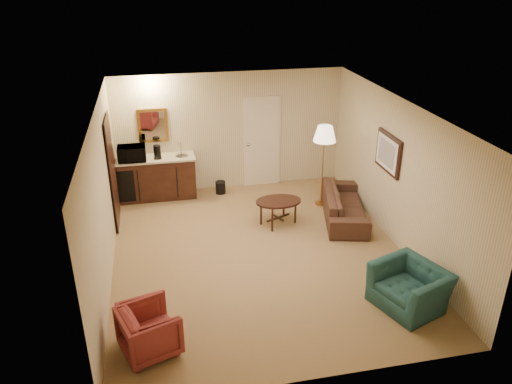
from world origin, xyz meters
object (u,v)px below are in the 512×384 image
(coffee_table, at_px, (278,212))
(waste_bin, at_px, (221,187))
(teal_armchair, at_px, (410,281))
(rose_chair_far, at_px, (149,329))
(wetbar_cabinet, at_px, (157,178))
(coffee_maker, at_px, (157,152))
(floor_lamp, at_px, (323,166))
(rose_chair_near, at_px, (149,326))
(microwave, at_px, (132,152))
(sofa, at_px, (345,200))

(coffee_table, xyz_separation_m, waste_bin, (-0.90, 1.65, -0.12))
(teal_armchair, xyz_separation_m, rose_chair_far, (-3.77, -0.20, -0.07))
(rose_chair_far, bearing_deg, wetbar_cabinet, -22.55)
(coffee_maker, bearing_deg, wetbar_cabinet, 147.16)
(rose_chair_far, bearing_deg, coffee_maker, -23.12)
(floor_lamp, bearing_deg, rose_chair_near, -134.49)
(rose_chair_far, height_order, floor_lamp, floor_lamp)
(wetbar_cabinet, xyz_separation_m, waste_bin, (1.35, -0.07, -0.32))
(microwave, bearing_deg, coffee_table, -31.22)
(microwave, bearing_deg, teal_armchair, -48.76)
(teal_armchair, height_order, rose_chair_far, teal_armchair)
(waste_bin, bearing_deg, rose_chair_near, -108.99)
(sofa, distance_m, coffee_maker, 3.99)
(rose_chair_far, distance_m, coffee_maker, 4.81)
(waste_bin, bearing_deg, wetbar_cabinet, 177.03)
(coffee_table, relative_size, floor_lamp, 0.51)
(coffee_table, bearing_deg, microwave, 148.96)
(rose_chair_near, relative_size, waste_bin, 2.52)
(wetbar_cabinet, bearing_deg, coffee_table, -37.40)
(sofa, relative_size, waste_bin, 7.08)
(floor_lamp, relative_size, waste_bin, 6.29)
(rose_chair_near, xyz_separation_m, waste_bin, (1.60, 4.65, -0.21))
(wetbar_cabinet, height_order, teal_armchair, wetbar_cabinet)
(wetbar_cabinet, bearing_deg, microwave, -170.50)
(wetbar_cabinet, bearing_deg, waste_bin, -2.97)
(microwave, bearing_deg, coffee_maker, 2.18)
(sofa, bearing_deg, teal_armchair, -167.79)
(wetbar_cabinet, relative_size, waste_bin, 5.96)
(coffee_maker, bearing_deg, floor_lamp, 3.18)
(rose_chair_far, bearing_deg, waste_bin, -38.24)
(wetbar_cabinet, bearing_deg, coffee_maker, -52.81)
(sofa, xyz_separation_m, teal_armchair, (-0.08, -2.87, 0.05))
(rose_chair_far, distance_m, coffee_table, 3.97)
(rose_chair_far, height_order, coffee_table, rose_chair_far)
(rose_chair_far, relative_size, coffee_table, 0.81)
(wetbar_cabinet, bearing_deg, sofa, -25.72)
(rose_chair_near, bearing_deg, microwave, -12.60)
(waste_bin, bearing_deg, rose_chair_far, -108.67)
(rose_chair_far, relative_size, microwave, 1.25)
(rose_chair_near, bearing_deg, teal_armchair, -103.60)
(sofa, relative_size, coffee_maker, 6.80)
(microwave, distance_m, coffee_maker, 0.52)
(rose_chair_near, relative_size, floor_lamp, 0.40)
(microwave, bearing_deg, sofa, -22.28)
(waste_bin, relative_size, microwave, 0.48)
(sofa, relative_size, rose_chair_near, 2.81)
(floor_lamp, bearing_deg, teal_armchair, -87.34)
(rose_chair_far, bearing_deg, floor_lamp, -63.41)
(rose_chair_near, bearing_deg, rose_chair_far, 164.62)
(wetbar_cabinet, bearing_deg, rose_chair_near, -93.03)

